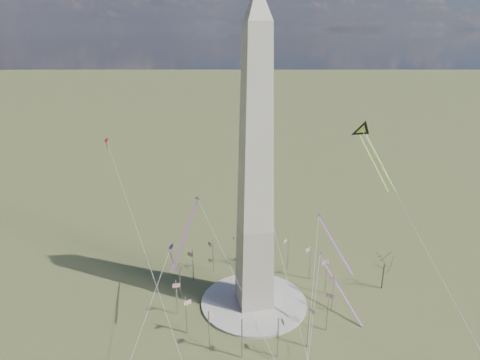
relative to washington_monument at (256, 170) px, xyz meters
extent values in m
plane|color=#4F552A|center=(0.00, 0.00, -47.95)|extent=(2000.00, 2000.00, 0.00)
cylinder|color=#B8B4A8|center=(0.00, 0.00, -47.55)|extent=(36.00, 36.00, 0.80)
pyramid|color=beige|center=(0.00, 0.00, 47.85)|extent=(9.90, 9.90, 10.00)
cylinder|color=#B0B2B7|center=(26.00, 0.00, -41.45)|extent=(0.36, 0.36, 13.00)
cube|color=#AD2817|center=(26.00, 1.30, -36.15)|extent=(2.40, 0.08, 1.50)
cylinder|color=#B0B2B7|center=(24.02, 9.95, -41.45)|extent=(0.36, 0.36, 13.00)
cube|color=#AD2817|center=(23.52, 11.15, -36.15)|extent=(2.25, 0.99, 1.50)
cylinder|color=#B0B2B7|center=(18.38, 18.38, -41.45)|extent=(0.36, 0.36, 13.00)
cube|color=#AD2817|center=(17.47, 19.30, -36.15)|extent=(1.75, 1.75, 1.50)
cylinder|color=#B0B2B7|center=(9.95, 24.02, -41.45)|extent=(0.36, 0.36, 13.00)
cube|color=#AD2817|center=(8.75, 24.52, -36.15)|extent=(0.99, 2.25, 1.50)
cylinder|color=#B0B2B7|center=(0.00, 26.00, -41.45)|extent=(0.36, 0.36, 13.00)
cube|color=#AD2817|center=(-1.30, 26.00, -36.15)|extent=(0.08, 2.40, 1.50)
cylinder|color=#B0B2B7|center=(-9.95, 24.02, -41.45)|extent=(0.36, 0.36, 13.00)
cube|color=#AD2817|center=(-11.15, 23.52, -36.15)|extent=(0.99, 2.25, 1.50)
cylinder|color=#B0B2B7|center=(-18.38, 18.38, -41.45)|extent=(0.36, 0.36, 13.00)
cube|color=#AD2817|center=(-19.30, 17.47, -36.15)|extent=(1.75, 1.75, 1.50)
cylinder|color=#B0B2B7|center=(-24.02, 9.95, -41.45)|extent=(0.36, 0.36, 13.00)
cube|color=#AD2817|center=(-24.52, 8.75, -36.15)|extent=(2.25, 0.99, 1.50)
cylinder|color=#B0B2B7|center=(-26.00, 0.00, -41.45)|extent=(0.36, 0.36, 13.00)
cube|color=#AD2817|center=(-26.00, -1.30, -36.15)|extent=(2.40, 0.08, 1.50)
cylinder|color=#B0B2B7|center=(-24.02, -9.95, -41.45)|extent=(0.36, 0.36, 13.00)
cube|color=#AD2817|center=(-23.52, -11.15, -36.15)|extent=(2.25, 0.99, 1.50)
cylinder|color=#B0B2B7|center=(-18.38, -18.38, -41.45)|extent=(0.36, 0.36, 13.00)
cube|color=#AD2817|center=(-17.47, -19.30, -36.15)|extent=(1.75, 1.75, 1.50)
cylinder|color=#B0B2B7|center=(-9.95, -24.02, -41.45)|extent=(0.36, 0.36, 13.00)
cube|color=#AD2817|center=(-8.75, -24.52, -36.15)|extent=(0.99, 2.25, 1.50)
cylinder|color=#B0B2B7|center=(0.00, -26.00, -41.45)|extent=(0.36, 0.36, 13.00)
cube|color=#AD2817|center=(1.30, -26.00, -36.15)|extent=(0.08, 2.40, 1.50)
cylinder|color=#B0B2B7|center=(9.95, -24.02, -41.45)|extent=(0.36, 0.36, 13.00)
cube|color=#AD2817|center=(11.15, -23.52, -36.15)|extent=(0.99, 2.25, 1.50)
cylinder|color=#B0B2B7|center=(18.38, -18.38, -41.45)|extent=(0.36, 0.36, 13.00)
cube|color=#AD2817|center=(19.30, -17.47, -36.15)|extent=(1.75, 1.75, 1.50)
cylinder|color=#B0B2B7|center=(24.02, -9.95, -41.45)|extent=(0.36, 0.36, 13.00)
cube|color=#AD2817|center=(24.52, -8.75, -36.15)|extent=(2.25, 0.99, 1.50)
cylinder|color=#4F3F30|center=(47.43, -1.70, -43.03)|extent=(0.48, 0.48, 9.84)
cube|color=yellow|center=(39.24, -4.61, 1.47)|extent=(1.27, 18.70, 13.11)
cube|color=yellow|center=(36.85, -4.71, 1.47)|extent=(1.27, 18.70, 13.11)
cube|color=navy|center=(-26.94, -0.96, -22.50)|extent=(1.78, 2.74, 2.17)
cube|color=red|center=(-26.94, -0.96, -26.07)|extent=(1.65, 2.49, 7.47)
cube|color=red|center=(22.17, -12.74, -21.78)|extent=(4.43, 17.17, 10.94)
cube|color=red|center=(-22.83, -3.79, -17.51)|extent=(10.66, 18.59, 13.10)
cube|color=red|center=(27.20, -9.20, -40.85)|extent=(6.34, 21.26, 13.70)
cube|color=red|center=(-45.94, 39.74, 2.41)|extent=(1.64, 1.48, 1.64)
cube|color=red|center=(-45.94, 39.74, 0.61)|extent=(0.25, 1.41, 3.77)
cube|color=white|center=(7.85, 48.16, 9.27)|extent=(1.80, 1.72, 1.86)
cube|color=white|center=(7.85, 48.16, 7.24)|extent=(0.30, 1.60, 4.26)
camera|label=1|loc=(-32.74, -119.70, 40.59)|focal=32.00mm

